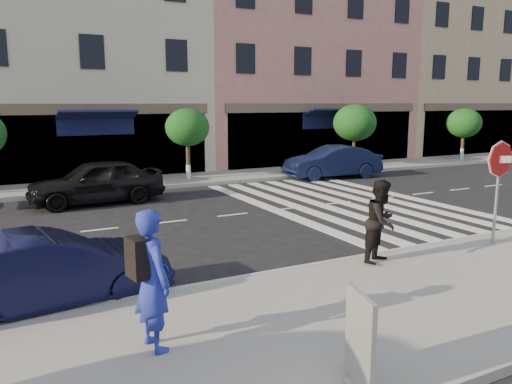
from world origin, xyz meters
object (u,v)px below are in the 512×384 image
poster_board (360,342)px  car_far_right (332,162)px  car_far_mid (96,182)px  car_near_mid (49,270)px  stop_sign (500,169)px  walker (382,221)px  photographer (153,280)px

poster_board → car_far_right: bearing=71.4°
car_far_mid → car_near_mid: bearing=-18.3°
stop_sign → car_far_right: size_ratio=0.54×
walker → car_far_mid: size_ratio=0.39×
poster_board → car_near_mid: (-2.93, 4.50, -0.06)m
photographer → poster_board: bearing=-147.8°
car_near_mid → car_far_mid: 9.03m
stop_sign → photographer: bearing=-150.0°
car_far_mid → photographer: bearing=-9.8°
walker → poster_board: (-3.37, -3.50, -0.30)m
car_far_right → stop_sign: bearing=-10.4°
walker → poster_board: walker is taller
stop_sign → poster_board: 7.55m
photographer → car_far_mid: photographer is taller
stop_sign → photographer: stop_sign is taller
photographer → car_far_mid: bearing=-16.2°
poster_board → car_far_mid: car_far_mid is taller
car_near_mid → car_far_right: 16.30m
car_far_mid → car_far_right: size_ratio=1.00×
poster_board → car_far_mid: 13.25m
walker → car_far_mid: 10.54m
poster_board → stop_sign: bearing=42.8°
car_near_mid → stop_sign: bearing=-104.1°
stop_sign → car_far_right: 11.63m
car_far_right → car_far_mid: bearing=-77.3°
car_near_mid → car_far_right: size_ratio=0.88×
stop_sign → car_far_right: (3.36, 11.07, -1.18)m
poster_board → car_far_right: size_ratio=0.26×
car_near_mid → car_far_right: (12.96, 9.89, 0.09)m
photographer → car_near_mid: photographer is taller
walker → car_near_mid: walker is taller
poster_board → car_far_mid: size_ratio=0.26×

